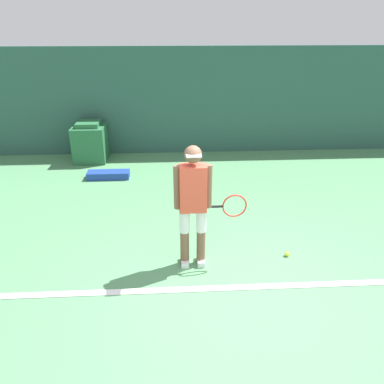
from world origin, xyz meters
TOP-DOWN VIEW (x-y plane):
  - ground_plane at (0.00, 0.00)m, footprint 24.00×24.00m
  - back_wall at (0.00, 5.57)m, footprint 24.00×0.10m
  - court_baseline at (0.00, 0.22)m, footprint 21.60×0.10m
  - tennis_player at (-0.54, 0.77)m, footprint 0.95×0.29m
  - tennis_ball at (0.80, 0.87)m, footprint 0.07×0.07m
  - covered_chair at (-2.71, 5.08)m, footprint 0.73×0.78m
  - equipment_bag at (-2.15, 3.91)m, footprint 0.87×0.29m

SIDE VIEW (x-z plane):
  - ground_plane at x=0.00m, z-range 0.00..0.00m
  - court_baseline at x=0.00m, z-range 0.00..0.01m
  - tennis_ball at x=0.80m, z-range 0.00..0.07m
  - equipment_bag at x=-2.15m, z-range 0.00..0.15m
  - covered_chair at x=-2.71m, z-range -0.02..0.90m
  - tennis_player at x=-0.54m, z-range 0.10..1.79m
  - back_wall at x=0.00m, z-range 0.00..2.51m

